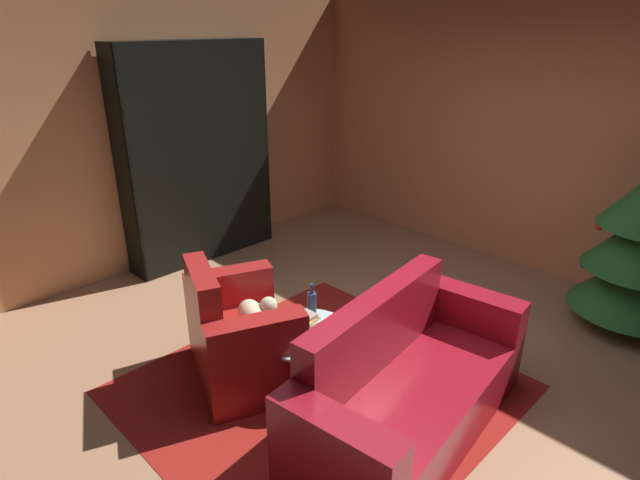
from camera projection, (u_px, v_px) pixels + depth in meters
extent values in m
plane|color=#AA7858|center=(361.00, 371.00, 3.95)|extent=(6.86, 6.86, 0.00)
cube|color=tan|center=(544.00, 137.00, 5.17)|extent=(5.83, 0.06, 2.78)
cube|color=tan|center=(150.00, 134.00, 5.30)|extent=(0.06, 5.45, 2.78)
cube|color=maroon|center=(320.00, 389.00, 3.75)|extent=(2.31, 2.41, 0.01)
cube|color=black|center=(205.00, 158.00, 5.40)|extent=(0.03, 1.65, 2.28)
cube|color=black|center=(258.00, 143.00, 6.03)|extent=(0.34, 0.02, 2.28)
cube|color=black|center=(123.00, 170.00, 4.97)|extent=(0.34, 0.03, 2.28)
cube|color=black|center=(206.00, 253.00, 5.94)|extent=(0.32, 1.60, 0.03)
cube|color=black|center=(203.00, 222.00, 5.79)|extent=(0.32, 1.60, 0.03)
cube|color=black|center=(200.00, 189.00, 5.65)|extent=(0.32, 1.60, 0.02)
cube|color=black|center=(197.00, 155.00, 5.50)|extent=(0.32, 1.60, 0.02)
cube|color=black|center=(194.00, 119.00, 5.36)|extent=(0.32, 1.60, 0.02)
cube|color=black|center=(190.00, 81.00, 5.21)|extent=(0.32, 1.60, 0.02)
cube|color=black|center=(186.00, 41.00, 5.07)|extent=(0.32, 1.60, 0.03)
cube|color=black|center=(194.00, 192.00, 5.76)|extent=(0.05, 0.96, 0.60)
cube|color=black|center=(195.00, 193.00, 5.74)|extent=(0.03, 0.99, 0.63)
cube|color=#BFA0A1|center=(253.00, 224.00, 6.43)|extent=(0.16, 0.03, 0.23)
cube|color=gold|center=(251.00, 226.00, 6.39)|extent=(0.20, 0.04, 0.22)
cube|color=gold|center=(249.00, 223.00, 6.33)|extent=(0.24, 0.03, 0.31)
cube|color=#4F241E|center=(245.00, 228.00, 6.34)|extent=(0.19, 0.03, 0.22)
cube|color=#B0342F|center=(243.00, 227.00, 6.29)|extent=(0.23, 0.04, 0.27)
cube|color=red|center=(240.00, 228.00, 6.26)|extent=(0.22, 0.03, 0.26)
cube|color=orange|center=(236.00, 227.00, 6.25)|extent=(0.17, 0.03, 0.30)
cube|color=#864499|center=(233.00, 231.00, 6.24)|extent=(0.16, 0.04, 0.20)
cube|color=#89408E|center=(247.00, 131.00, 5.98)|extent=(0.17, 0.04, 0.26)
cube|color=#226B98|center=(246.00, 133.00, 5.93)|extent=(0.23, 0.03, 0.24)
cube|color=#47361A|center=(243.00, 134.00, 5.91)|extent=(0.22, 0.04, 0.22)
cube|color=#834595|center=(238.00, 134.00, 5.89)|extent=(0.18, 0.04, 0.23)
cube|color=purple|center=(236.00, 133.00, 5.85)|extent=(0.20, 0.03, 0.28)
cube|color=#7E4799|center=(232.00, 132.00, 5.82)|extent=(0.19, 0.03, 0.29)
cube|color=#B92C30|center=(231.00, 135.00, 5.79)|extent=(0.23, 0.03, 0.26)
cube|color=#BEA78C|center=(247.00, 95.00, 5.83)|extent=(0.18, 0.04, 0.30)
cube|color=red|center=(245.00, 99.00, 5.79)|extent=(0.24, 0.04, 0.24)
cube|color=#243E9A|center=(242.00, 99.00, 5.76)|extent=(0.25, 0.04, 0.24)
cube|color=tan|center=(238.00, 99.00, 5.74)|extent=(0.21, 0.03, 0.26)
cube|color=orange|center=(235.00, 101.00, 5.72)|extent=(0.22, 0.03, 0.22)
cube|color=red|center=(232.00, 102.00, 5.70)|extent=(0.20, 0.05, 0.21)
cube|color=#3A8843|center=(228.00, 102.00, 5.66)|extent=(0.21, 0.05, 0.22)
cube|color=gold|center=(224.00, 99.00, 5.62)|extent=(0.20, 0.03, 0.28)
cube|color=#A8A189|center=(244.00, 64.00, 5.70)|extent=(0.17, 0.05, 0.21)
cube|color=red|center=(241.00, 65.00, 5.66)|extent=(0.19, 0.03, 0.20)
cube|color=#277640|center=(238.00, 61.00, 5.62)|extent=(0.18, 0.04, 0.30)
cube|color=#844695|center=(235.00, 61.00, 5.58)|extent=(0.21, 0.03, 0.28)
cube|color=#B7A094|center=(232.00, 66.00, 5.57)|extent=(0.21, 0.03, 0.20)
cube|color=#A6AF96|center=(228.00, 61.00, 5.53)|extent=(0.20, 0.04, 0.30)
cube|color=maroon|center=(244.00, 350.00, 3.86)|extent=(0.82, 0.85, 0.40)
cube|color=maroon|center=(204.00, 303.00, 3.59)|extent=(0.62, 0.37, 0.51)
cube|color=maroon|center=(258.00, 364.00, 3.47)|extent=(0.42, 0.69, 0.68)
cube|color=maroon|center=(231.00, 309.00, 4.13)|extent=(0.42, 0.69, 0.68)
ellipsoid|color=#C3B895|center=(251.00, 313.00, 3.78)|extent=(0.33, 0.27, 0.18)
sphere|color=#C3B895|center=(268.00, 306.00, 3.78)|extent=(0.13, 0.13, 0.13)
cube|color=maroon|center=(412.00, 406.00, 3.31)|extent=(0.92, 1.52, 0.39)
cube|color=maroon|center=(376.00, 330.00, 3.30)|extent=(0.34, 1.45, 0.50)
cube|color=maroon|center=(335.00, 470.00, 2.66)|extent=(0.77, 0.29, 0.67)
cube|color=maroon|center=(468.00, 332.00, 3.85)|extent=(0.77, 0.29, 0.67)
cylinder|color=black|center=(326.00, 369.00, 3.66)|extent=(0.04, 0.04, 0.39)
cylinder|color=black|center=(315.00, 344.00, 3.94)|extent=(0.04, 0.04, 0.39)
cylinder|color=black|center=(281.00, 362.00, 3.73)|extent=(0.04, 0.04, 0.39)
cylinder|color=silver|center=(306.00, 334.00, 3.70)|extent=(0.68, 0.68, 0.02)
cube|color=red|center=(303.00, 327.00, 3.73)|extent=(0.18, 0.15, 0.03)
cube|color=#3C734E|center=(302.00, 324.00, 3.73)|extent=(0.17, 0.15, 0.02)
cube|color=#A4978A|center=(303.00, 322.00, 3.71)|extent=(0.19, 0.16, 0.03)
cube|color=#D4B558|center=(303.00, 317.00, 3.72)|extent=(0.22, 0.18, 0.02)
cube|color=gray|center=(302.00, 315.00, 3.69)|extent=(0.18, 0.16, 0.03)
cylinder|color=#283350|center=(312.00, 306.00, 3.82)|extent=(0.07, 0.07, 0.22)
cylinder|color=#283350|center=(312.00, 289.00, 3.77)|extent=(0.03, 0.03, 0.08)
cylinder|color=brown|center=(624.00, 316.00, 4.53)|extent=(0.08, 0.08, 0.17)
cone|color=#26652C|center=(633.00, 282.00, 4.41)|extent=(0.97, 0.97, 0.50)
sphere|color=blue|center=(584.00, 264.00, 4.50)|extent=(0.07, 0.07, 0.07)
sphere|color=red|center=(599.00, 227.00, 4.31)|extent=(0.06, 0.06, 0.06)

